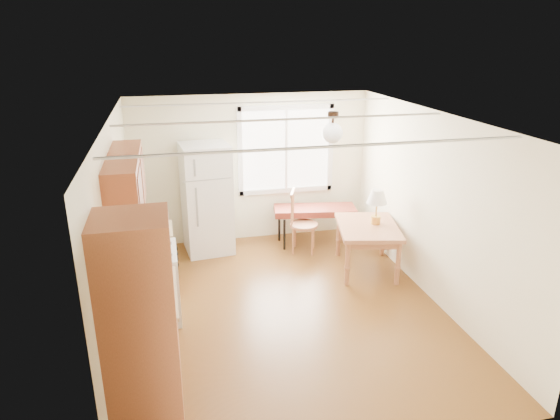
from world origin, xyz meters
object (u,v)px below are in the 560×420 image
object	(u,v)px
refrigerator	(207,199)
dining_table	(368,232)
bench	(315,211)
chair	(298,217)

from	to	relation	value
refrigerator	dining_table	world-z (taller)	refrigerator
bench	dining_table	size ratio (longest dim) A/B	1.10
bench	chair	bearing A→B (deg)	-132.12
chair	dining_table	bearing A→B (deg)	-26.10
dining_table	chair	distance (m)	1.22
bench	dining_table	xyz separation A→B (m)	(0.46, -1.19, 0.05)
refrigerator	dining_table	distance (m)	2.62
refrigerator	chair	world-z (taller)	refrigerator
refrigerator	chair	xyz separation A→B (m)	(1.43, -0.39, -0.30)
bench	dining_table	bearing A→B (deg)	-59.19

